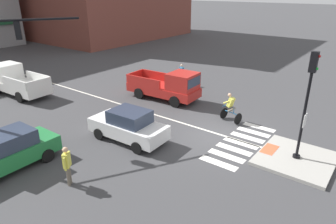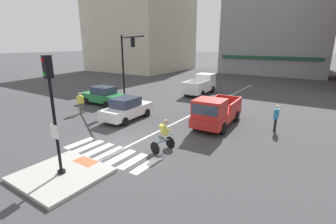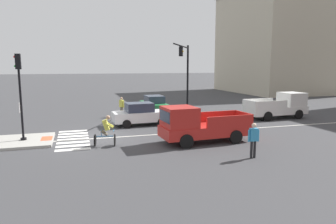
# 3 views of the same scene
# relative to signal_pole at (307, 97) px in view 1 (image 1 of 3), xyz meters

# --- Properties ---
(ground_plane) EXTENTS (300.00, 300.00, 0.00)m
(ground_plane) POSITION_rel_signal_pole_xyz_m (0.00, 3.98, -3.03)
(ground_plane) COLOR #3D3D3F
(traffic_island) EXTENTS (3.32, 3.15, 0.15)m
(traffic_island) POSITION_rel_signal_pole_xyz_m (0.00, 0.01, -2.95)
(traffic_island) COLOR #A3A099
(traffic_island) RESTS_ON ground
(tactile_pad_front) EXTENTS (1.10, 0.60, 0.01)m
(tactile_pad_front) POSITION_rel_signal_pole_xyz_m (0.00, 1.23, -2.88)
(tactile_pad_front) COLOR #DB5B38
(tactile_pad_front) RESTS_ON traffic_island
(signal_pole) EXTENTS (0.44, 0.38, 4.79)m
(signal_pole) POSITION_rel_signal_pole_xyz_m (0.00, 0.00, 0.00)
(signal_pole) COLOR black
(signal_pole) RESTS_ON traffic_island
(crosswalk_stripe_a) EXTENTS (0.44, 1.80, 0.01)m
(crosswalk_stripe_a) POSITION_rel_signal_pole_xyz_m (-2.36, 2.67, -3.03)
(crosswalk_stripe_a) COLOR silver
(crosswalk_stripe_a) RESTS_ON ground
(crosswalk_stripe_b) EXTENTS (0.44, 1.80, 0.01)m
(crosswalk_stripe_b) POSITION_rel_signal_pole_xyz_m (-1.57, 2.67, -3.03)
(crosswalk_stripe_b) COLOR silver
(crosswalk_stripe_b) RESTS_ON ground
(crosswalk_stripe_c) EXTENTS (0.44, 1.80, 0.01)m
(crosswalk_stripe_c) POSITION_rel_signal_pole_xyz_m (-0.79, 2.67, -3.03)
(crosswalk_stripe_c) COLOR silver
(crosswalk_stripe_c) RESTS_ON ground
(crosswalk_stripe_d) EXTENTS (0.44, 1.80, 0.01)m
(crosswalk_stripe_d) POSITION_rel_signal_pole_xyz_m (0.00, 2.67, -3.03)
(crosswalk_stripe_d) COLOR silver
(crosswalk_stripe_d) RESTS_ON ground
(crosswalk_stripe_e) EXTENTS (0.44, 1.80, 0.01)m
(crosswalk_stripe_e) POSITION_rel_signal_pole_xyz_m (0.79, 2.67, -3.03)
(crosswalk_stripe_e) COLOR silver
(crosswalk_stripe_e) RESTS_ON ground
(crosswalk_stripe_f) EXTENTS (0.44, 1.80, 0.01)m
(crosswalk_stripe_f) POSITION_rel_signal_pole_xyz_m (1.57, 2.67, -3.03)
(crosswalk_stripe_f) COLOR silver
(crosswalk_stripe_f) RESTS_ON ground
(crosswalk_stripe_g) EXTENTS (0.44, 1.80, 0.01)m
(crosswalk_stripe_g) POSITION_rel_signal_pole_xyz_m (2.36, 2.67, -3.03)
(crosswalk_stripe_g) COLOR silver
(crosswalk_stripe_g) RESTS_ON ground
(lane_centre_line) EXTENTS (0.14, 28.00, 0.01)m
(lane_centre_line) POSITION_rel_signal_pole_xyz_m (0.20, 13.98, -3.03)
(lane_centre_line) COLOR silver
(lane_centre_line) RESTS_ON ground
(car_green_cross_left) EXTENTS (4.14, 1.91, 1.64)m
(car_green_cross_left) POSITION_rel_signal_pole_xyz_m (-8.12, 9.64, -2.22)
(car_green_cross_left) COLOR #237A3D
(car_green_cross_left) RESTS_ON ground
(car_white_westbound_near) EXTENTS (1.99, 4.17, 1.64)m
(car_white_westbound_near) POSITION_rel_signal_pole_xyz_m (-3.15, 7.41, -2.22)
(car_white_westbound_near) COLOR white
(car_white_westbound_near) RESTS_ON ground
(pickup_truck_red_eastbound_mid) EXTENTS (2.27, 5.20, 2.08)m
(pickup_truck_red_eastbound_mid) POSITION_rel_signal_pole_xyz_m (2.84, 9.41, -2.05)
(pickup_truck_red_eastbound_mid) COLOR red
(pickup_truck_red_eastbound_mid) RESTS_ON ground
(pickup_truck_white_westbound_distant) EXTENTS (2.23, 5.18, 2.08)m
(pickup_truck_white_westbound_distant) POSITION_rel_signal_pole_xyz_m (-2.87, 19.03, -2.05)
(pickup_truck_white_westbound_distant) COLOR white
(pickup_truck_white_westbound_distant) RESTS_ON ground
(cyclist) EXTENTS (0.89, 1.21, 1.68)m
(cyclist) POSITION_rel_signal_pole_xyz_m (2.15, 4.40, -2.16)
(cyclist) COLOR black
(cyclist) RESTS_ON ground
(pedestrian_at_curb_left) EXTENTS (0.46, 0.39, 1.67)m
(pedestrian_at_curb_left) POSITION_rel_signal_pole_xyz_m (-7.33, 6.61, -2.05)
(pedestrian_at_curb_left) COLOR #6B6051
(pedestrian_at_curb_left) RESTS_ON ground
(pedestrian_waiting_far_side) EXTENTS (0.26, 0.55, 1.67)m
(pedestrian_waiting_far_side) POSITION_rel_signal_pole_xyz_m (6.31, 10.78, -2.05)
(pedestrian_waiting_far_side) COLOR black
(pedestrian_waiting_far_side) RESTS_ON ground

